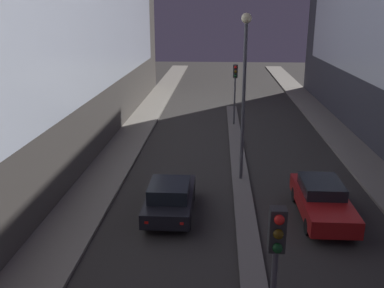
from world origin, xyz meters
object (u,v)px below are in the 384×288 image
at_px(traffic_light_mid, 235,81).
at_px(car_left_lane, 170,198).
at_px(traffic_light_near, 275,260).
at_px(car_right_lane, 322,200).
at_px(street_lamp, 244,76).

height_order(traffic_light_mid, car_left_lane, traffic_light_mid).
distance_m(traffic_light_mid, car_left_lane, 14.62).
height_order(traffic_light_near, car_right_lane, traffic_light_near).
bearing_deg(car_right_lane, street_lamp, 130.21).
height_order(street_lamp, car_right_lane, street_lamp).
bearing_deg(traffic_light_mid, street_lamp, -90.00).
relative_size(traffic_light_mid, car_right_lane, 0.91).
bearing_deg(traffic_light_near, street_lamp, 90.00).
distance_m(traffic_light_mid, street_lamp, 10.49).
height_order(traffic_light_near, car_left_lane, traffic_light_near).
relative_size(traffic_light_mid, street_lamp, 0.55).
bearing_deg(car_right_lane, car_left_lane, -178.58).
relative_size(street_lamp, car_left_lane, 1.86).
distance_m(car_left_lane, car_right_lane, 6.09).
xyz_separation_m(street_lamp, car_right_lane, (3.04, -3.60, -4.36)).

